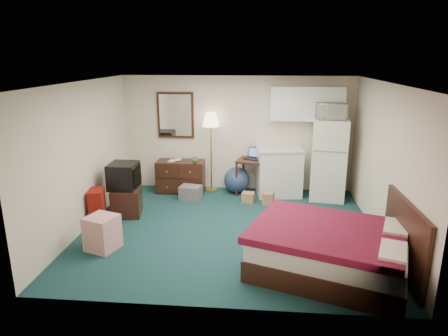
# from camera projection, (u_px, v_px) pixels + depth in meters

# --- Properties ---
(floor) EXTENTS (5.00, 4.50, 0.01)m
(floor) POSITION_uv_depth(u_px,v_px,m) (229.00, 229.00, 6.93)
(floor) COLOR black
(floor) RESTS_ON ground
(ceiling) EXTENTS (5.00, 4.50, 0.01)m
(ceiling) POSITION_uv_depth(u_px,v_px,m) (230.00, 82.00, 6.25)
(ceiling) COLOR beige
(ceiling) RESTS_ON walls
(walls) EXTENTS (5.01, 4.51, 2.50)m
(walls) POSITION_uv_depth(u_px,v_px,m) (229.00, 160.00, 6.59)
(walls) COLOR beige
(walls) RESTS_ON floor
(mirror) EXTENTS (0.80, 0.06, 1.00)m
(mirror) POSITION_uv_depth(u_px,v_px,m) (176.00, 115.00, 8.72)
(mirror) COLOR white
(mirror) RESTS_ON walls
(upper_cabinets) EXTENTS (1.50, 0.35, 0.70)m
(upper_cabinets) POSITION_uv_depth(u_px,v_px,m) (307.00, 103.00, 8.26)
(upper_cabinets) COLOR white
(upper_cabinets) RESTS_ON walls
(headboard) EXTENTS (0.06, 1.56, 1.00)m
(headboard) POSITION_uv_depth(u_px,v_px,m) (405.00, 238.00, 5.35)
(headboard) COLOR black
(headboard) RESTS_ON walls
(dresser) EXTENTS (1.03, 0.47, 0.70)m
(dresser) POSITION_uv_depth(u_px,v_px,m) (181.00, 176.00, 8.75)
(dresser) COLOR black
(dresser) RESTS_ON floor
(floor_lamp) EXTENTS (0.46, 0.46, 1.74)m
(floor_lamp) POSITION_uv_depth(u_px,v_px,m) (211.00, 152.00, 8.70)
(floor_lamp) COLOR gold
(floor_lamp) RESTS_ON floor
(desk) EXTENTS (0.72, 0.72, 0.76)m
(desk) POSITION_uv_depth(u_px,v_px,m) (252.00, 176.00, 8.64)
(desk) COLOR black
(desk) RESTS_ON floor
(exercise_ball) EXTENTS (0.60, 0.60, 0.57)m
(exercise_ball) POSITION_uv_depth(u_px,v_px,m) (237.00, 180.00, 8.72)
(exercise_ball) COLOR navy
(exercise_ball) RESTS_ON floor
(kitchen_counter) EXTENTS (0.99, 0.81, 0.99)m
(kitchen_counter) POSITION_uv_depth(u_px,v_px,m) (279.00, 172.00, 8.55)
(kitchen_counter) COLOR white
(kitchen_counter) RESTS_ON floor
(fridge) EXTENTS (0.77, 0.77, 1.68)m
(fridge) POSITION_uv_depth(u_px,v_px,m) (329.00, 159.00, 8.23)
(fridge) COLOR white
(fridge) RESTS_ON floor
(bed) EXTENTS (2.41, 2.15, 0.64)m
(bed) POSITION_uv_depth(u_px,v_px,m) (329.00, 250.00, 5.50)
(bed) COLOR #540621
(bed) RESTS_ON floor
(tv_stand) EXTENTS (0.60, 0.64, 0.52)m
(tv_stand) POSITION_uv_depth(u_px,v_px,m) (127.00, 202.00, 7.50)
(tv_stand) COLOR black
(tv_stand) RESTS_ON floor
(suitcase) EXTENTS (0.33, 0.44, 0.64)m
(suitcase) POSITION_uv_depth(u_px,v_px,m) (97.00, 207.00, 7.08)
(suitcase) COLOR #6F1106
(suitcase) RESTS_ON floor
(retail_box) EXTENTS (0.55, 0.55, 0.54)m
(retail_box) POSITION_uv_depth(u_px,v_px,m) (102.00, 233.00, 6.16)
(retail_box) COLOR silver
(retail_box) RESTS_ON floor
(file_bin) EXTENTS (0.48, 0.40, 0.30)m
(file_bin) POSITION_uv_depth(u_px,v_px,m) (191.00, 193.00, 8.32)
(file_bin) COLOR slate
(file_bin) RESTS_ON floor
(cardboard_box_a) EXTENTS (0.28, 0.25, 0.20)m
(cardboard_box_a) POSITION_uv_depth(u_px,v_px,m) (248.00, 197.00, 8.19)
(cardboard_box_a) COLOR #90623B
(cardboard_box_a) RESTS_ON floor
(cardboard_box_b) EXTENTS (0.25, 0.28, 0.25)m
(cardboard_box_b) POSITION_uv_depth(u_px,v_px,m) (268.00, 198.00, 8.08)
(cardboard_box_b) COLOR #90623B
(cardboard_box_b) RESTS_ON floor
(laptop) EXTENTS (0.42, 0.40, 0.23)m
(laptop) POSITION_uv_depth(u_px,v_px,m) (252.00, 154.00, 8.53)
(laptop) COLOR black
(laptop) RESTS_ON desk
(crt_tv) EXTENTS (0.52, 0.56, 0.48)m
(crt_tv) POSITION_uv_depth(u_px,v_px,m) (124.00, 176.00, 7.41)
(crt_tv) COLOR black
(crt_tv) RESTS_ON tv_stand
(microwave) EXTENTS (0.58, 0.34, 0.38)m
(microwave) POSITION_uv_depth(u_px,v_px,m) (331.00, 109.00, 7.94)
(microwave) COLOR white
(microwave) RESTS_ON fridge
(book_a) EXTENTS (0.16, 0.06, 0.22)m
(book_a) POSITION_uv_depth(u_px,v_px,m) (169.00, 156.00, 8.64)
(book_a) COLOR #90623B
(book_a) RESTS_ON dresser
(book_b) EXTENTS (0.15, 0.02, 0.20)m
(book_b) POSITION_uv_depth(u_px,v_px,m) (174.00, 156.00, 8.70)
(book_b) COLOR #90623B
(book_b) RESTS_ON dresser
(mug) EXTENTS (0.14, 0.11, 0.13)m
(mug) POSITION_uv_depth(u_px,v_px,m) (195.00, 159.00, 8.53)
(mug) COLOR #4A8734
(mug) RESTS_ON dresser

